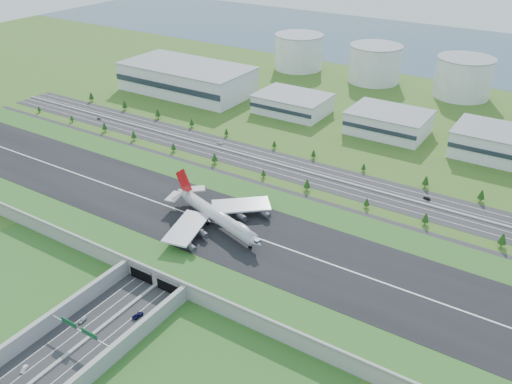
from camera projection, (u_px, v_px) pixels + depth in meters
The scene contains 21 objects.
ground at pixel (218, 237), 294.19m from camera, with size 1200.00×1200.00×0.00m, color #3F5C1D.
airfield_deck at pixel (217, 230), 292.14m from camera, with size 520.00×100.00×9.20m.
underpass_road at pixel (73, 344), 219.14m from camera, with size 38.80×120.40×8.00m.
sign_gantry_near at pixel (80, 331), 220.67m from camera, with size 38.70×0.70×9.80m.
north_expressway at pixel (301, 171), 364.30m from camera, with size 560.00×36.00×0.12m, color #28282B.
tree_row at pixel (317, 169), 356.91m from camera, with size 502.08×48.60×8.41m.
hangar_west at pixel (187, 79), 505.01m from camera, with size 120.00×60.00×25.00m, color silver.
hangar_mid_a at pixel (292, 104), 459.18m from camera, with size 58.00×42.00×15.00m, color silver.
hangar_mid_b at pixel (388, 123), 418.57m from camera, with size 58.00×42.00×17.00m, color silver.
hangar_mid_c at pixel (498, 144), 380.31m from camera, with size 58.00×42.00×19.00m, color silver.
fuel_tank_a at pixel (299, 52), 571.28m from camera, with size 50.00×50.00×35.00m, color silver.
fuel_tank_b at pixel (375, 64), 531.15m from camera, with size 50.00×50.00×35.00m, color silver.
fuel_tank_c at pixel (463, 78), 491.02m from camera, with size 50.00×50.00×35.00m, color silver.
bay_water at pixel (454, 50), 648.55m from camera, with size 1200.00×260.00×0.06m, color #365167.
boeing_747 at pixel (216, 215), 285.74m from camera, with size 71.74×66.80×22.86m.
car_0 at pixel (83, 320), 235.14m from camera, with size 1.73×4.29×1.46m, color #B6B6BB.
car_1 at pixel (24, 369), 211.04m from camera, with size 1.41×4.04×1.33m, color white.
car_2 at pixel (138, 315), 237.94m from camera, with size 2.49×5.40×1.50m, color #0A0D36.
car_4 at pixel (99, 119), 447.00m from camera, with size 1.79×4.44×1.51m, color #555458.
car_5 at pixel (427, 198), 329.52m from camera, with size 1.62×4.64×1.53m, color black.
car_7 at pixel (220, 143), 402.80m from camera, with size 1.95×4.80×1.39m, color silver.
Camera 1 is at (150.14, -196.13, 162.99)m, focal length 38.00 mm.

